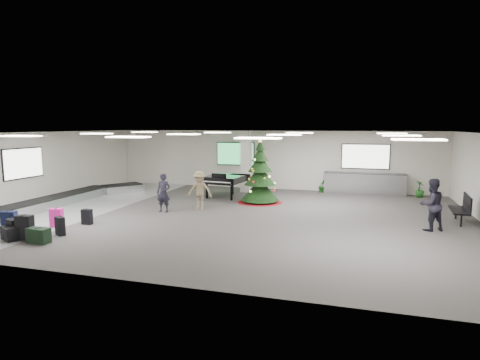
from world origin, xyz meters
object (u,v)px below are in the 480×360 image
(service_counter, at_px, (364,183))
(pink_suitcase, at_px, (57,218))
(grand_piano, at_px, (225,179))
(baggage_carousel, at_px, (63,200))
(bench, at_px, (463,207))
(traveler_a, at_px, (164,193))
(potted_plant_left, at_px, (322,186))
(traveler_b, at_px, (200,190))
(traveler_bench, at_px, (431,205))
(christmas_tree, at_px, (260,180))
(potted_plant_right, at_px, (420,189))

(service_counter, bearing_deg, pink_suitcase, -135.67)
(grand_piano, bearing_deg, baggage_carousel, -140.82)
(service_counter, relative_size, pink_suitcase, 6.11)
(grand_piano, height_order, bench, grand_piano)
(traveler_a, height_order, potted_plant_left, traveler_a)
(baggage_carousel, bearing_deg, traveler_b, 7.65)
(pink_suitcase, bearing_deg, traveler_bench, 1.17)
(christmas_tree, height_order, traveler_bench, christmas_tree)
(pink_suitcase, bearing_deg, potted_plant_right, 24.31)
(potted_plant_right, bearing_deg, service_counter, 174.57)
(grand_piano, bearing_deg, potted_plant_left, 39.17)
(traveler_bench, bearing_deg, baggage_carousel, -28.75)
(bench, height_order, potted_plant_left, bench)
(traveler_b, xyz_separation_m, potted_plant_right, (9.26, 5.66, -0.41))
(bench, xyz_separation_m, traveler_a, (-11.16, -1.36, 0.21))
(baggage_carousel, distance_m, potted_plant_left, 12.59)
(grand_piano, bearing_deg, service_counter, 31.30)
(baggage_carousel, bearing_deg, potted_plant_left, 31.54)
(traveler_a, relative_size, traveler_b, 0.98)
(pink_suitcase, relative_size, christmas_tree, 0.22)
(service_counter, height_order, grand_piano, grand_piano)
(baggage_carousel, bearing_deg, traveler_bench, -0.86)
(christmas_tree, distance_m, potted_plant_left, 4.42)
(pink_suitcase, distance_m, potted_plant_left, 12.85)
(christmas_tree, distance_m, traveler_a, 4.49)
(traveler_a, relative_size, traveler_bench, 0.90)
(baggage_carousel, relative_size, grand_piano, 4.12)
(baggage_carousel, relative_size, traveler_a, 6.18)
(traveler_a, bearing_deg, traveler_b, 34.70)
(baggage_carousel, relative_size, traveler_b, 6.03)
(baggage_carousel, distance_m, traveler_bench, 14.88)
(service_counter, bearing_deg, traveler_b, -138.46)
(service_counter, distance_m, christmas_tree, 5.95)
(christmas_tree, bearing_deg, traveler_bench, -25.83)
(traveler_bench, relative_size, potted_plant_right, 2.19)
(christmas_tree, xyz_separation_m, traveler_b, (-2.07, -2.15, -0.20))
(christmas_tree, relative_size, bench, 1.78)
(grand_piano, relative_size, traveler_b, 1.46)
(traveler_b, bearing_deg, potted_plant_left, 45.32)
(pink_suitcase, bearing_deg, potted_plant_left, 37.47)
(traveler_a, bearing_deg, baggage_carousel, 175.85)
(potted_plant_left, bearing_deg, pink_suitcase, -129.55)
(traveler_a, height_order, traveler_bench, traveler_bench)
(bench, relative_size, traveler_a, 1.05)
(pink_suitcase, relative_size, traveler_b, 0.41)
(bench, xyz_separation_m, potted_plant_left, (-5.41, 5.31, -0.22))
(traveler_bench, bearing_deg, pink_suitcase, -13.75)
(potted_plant_right, bearing_deg, bench, -82.25)
(traveler_a, bearing_deg, pink_suitcase, -130.12)
(baggage_carousel, distance_m, potted_plant_right, 16.74)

